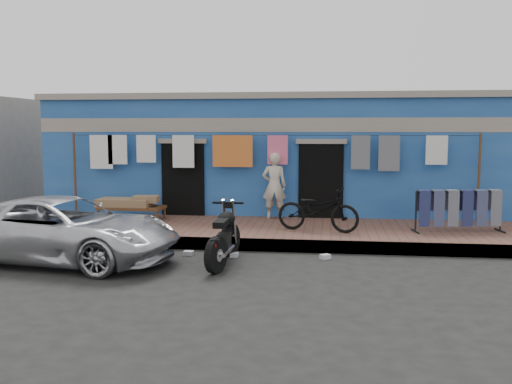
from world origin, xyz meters
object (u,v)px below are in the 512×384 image
seated_person (274,186)px  motorcycle (223,235)px  bicycle (318,205)px  charpoy (132,208)px  jeans_rack (459,210)px  car (63,229)px

seated_person → motorcycle: bearing=77.3°
bicycle → motorcycle: (-1.66, -2.22, -0.28)m
charpoy → jeans_rack: (7.53, -0.70, 0.19)m
car → charpoy: (0.10, 3.43, -0.09)m
bicycle → motorcycle: size_ratio=1.06×
bicycle → charpoy: size_ratio=1.06×
motorcycle → seated_person: bearing=82.1°
seated_person → motorcycle: seated_person is taller
car → charpoy: 3.43m
motorcycle → bicycle: bearing=53.5°
seated_person → motorcycle: (-0.55, -3.84, -0.52)m
car → jeans_rack: bearing=-62.6°
charpoy → bicycle: bearing=-12.5°
seated_person → charpoy: (-3.43, -0.61, -0.53)m
car → motorcycle: size_ratio=2.63×
charpoy → jeans_rack: 7.56m
car → jeans_rack: 8.10m
jeans_rack → bicycle: bearing=-174.3°
car → motorcycle: (2.97, 0.20, -0.08)m
car → seated_person: (3.53, 4.04, 0.44)m
car → motorcycle: 2.98m
bicycle → seated_person: bearing=48.8°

